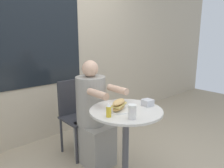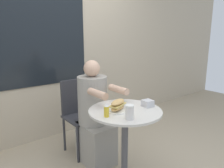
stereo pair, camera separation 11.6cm
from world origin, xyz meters
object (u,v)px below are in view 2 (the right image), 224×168
sandwich_on_plate (118,106)px  drink_cup (130,112)px  condiment_bottle (106,110)px  diner_chair (78,109)px  seated_diner (95,119)px  cafe_table (125,132)px

sandwich_on_plate → drink_cup: (-0.05, -0.21, 0.02)m
condiment_bottle → sandwich_on_plate: bearing=18.1°
diner_chair → seated_diner: (-0.00, -0.35, -0.02)m
diner_chair → condiment_bottle: size_ratio=7.69×
cafe_table → drink_cup: bearing=-123.0°
cafe_table → diner_chair: diner_chair is taller
seated_diner → cafe_table: bearing=89.6°
condiment_bottle → drink_cup: bearing=-54.3°
diner_chair → sandwich_on_plate: diner_chair is taller
cafe_table → condiment_bottle: bearing=-173.6°
diner_chair → seated_diner: 0.35m
sandwich_on_plate → condiment_bottle: condiment_bottle is taller
drink_cup → condiment_bottle: 0.19m
condiment_bottle → seated_diner: bearing=66.0°
cafe_table → seated_diner: seated_diner is taller
sandwich_on_plate → drink_cup: size_ratio=1.77×
diner_chair → drink_cup: (-0.12, -1.02, 0.29)m
cafe_table → drink_cup: (-0.12, -0.18, 0.27)m
diner_chair → sandwich_on_plate: bearing=85.4°
diner_chair → condiment_bottle: bearing=75.3°
sandwich_on_plate → seated_diner: bearing=81.4°
cafe_table → sandwich_on_plate: (-0.06, 0.03, 0.25)m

